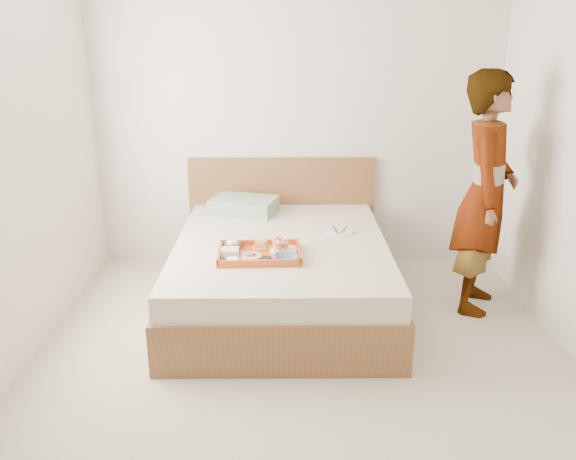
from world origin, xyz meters
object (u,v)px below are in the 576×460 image
(person, at_px, (485,194))
(tray, at_px, (259,253))
(dinner_plate, at_px, (339,231))
(bed, at_px, (281,274))

(person, bearing_deg, tray, 122.41)
(dinner_plate, relative_size, person, 0.13)
(bed, xyz_separation_m, person, (1.48, 0.00, 0.62))
(tray, xyz_separation_m, person, (1.63, 0.31, 0.33))
(dinner_plate, height_order, person, person)
(bed, xyz_separation_m, dinner_plate, (0.45, 0.19, 0.27))
(tray, bearing_deg, dinner_plate, 38.05)
(bed, relative_size, tray, 3.54)
(bed, relative_size, dinner_plate, 8.80)
(dinner_plate, bearing_deg, tray, -139.91)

